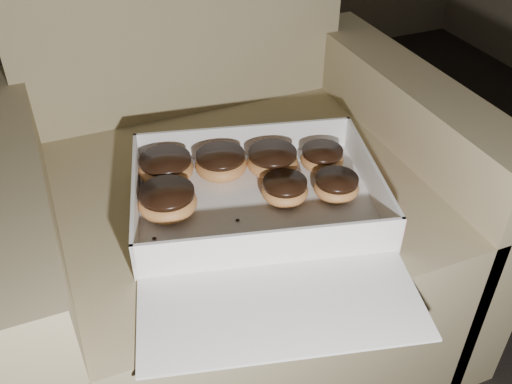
{
  "coord_description": "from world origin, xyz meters",
  "views": [
    {
      "loc": [
        0.16,
        0.13,
        1.04
      ],
      "look_at": [
        0.46,
        0.86,
        0.44
      ],
      "focal_mm": 40.0,
      "sensor_mm": 36.0,
      "label": 1
    }
  ],
  "objects": [
    {
      "name": "donut_b",
      "position": [
        0.6,
        0.82,
        0.44
      ],
      "size": [
        0.08,
        0.08,
        0.04
      ],
      "color": "#E49B4F",
      "rests_on": "bakery_box"
    },
    {
      "name": "donut_g",
      "position": [
        0.31,
        0.88,
        0.45
      ],
      "size": [
        0.1,
        0.1,
        0.05
      ],
      "color": "#E49B4F",
      "rests_on": "bakery_box"
    },
    {
      "name": "donut_c",
      "position": [
        0.51,
        0.84,
        0.44
      ],
      "size": [
        0.08,
        0.08,
        0.04
      ],
      "color": "#E49B4F",
      "rests_on": "bakery_box"
    },
    {
      "name": "donut_a",
      "position": [
        0.43,
        0.96,
        0.44
      ],
      "size": [
        0.1,
        0.1,
        0.05
      ],
      "color": "#E49B4F",
      "rests_on": "bakery_box"
    },
    {
      "name": "armchair",
      "position": [
        0.45,
        1.0,
        0.29
      ],
      "size": [
        0.88,
        0.74,
        0.92
      ],
      "color": "#90835B",
      "rests_on": "floor"
    },
    {
      "name": "donut_e",
      "position": [
        0.52,
        0.93,
        0.44
      ],
      "size": [
        0.1,
        0.1,
        0.05
      ],
      "color": "#E49B4F",
      "rests_on": "bakery_box"
    },
    {
      "name": "crumb_c",
      "position": [
        0.27,
        0.83,
        0.42
      ],
      "size": [
        0.01,
        0.01,
        0.0
      ],
      "primitive_type": "ellipsoid",
      "color": "black",
      "rests_on": "bakery_box"
    },
    {
      "name": "donut_d",
      "position": [
        0.33,
        0.98,
        0.45
      ],
      "size": [
        0.1,
        0.1,
        0.05
      ],
      "color": "#E49B4F",
      "rests_on": "bakery_box"
    },
    {
      "name": "bakery_box",
      "position": [
        0.45,
        0.82,
        0.42
      ],
      "size": [
        0.52,
        0.57,
        0.07
      ],
      "rotation": [
        0.0,
        0.0,
        -0.24
      ],
      "color": "white",
      "rests_on": "armchair"
    },
    {
      "name": "crumb_b",
      "position": [
        0.41,
        0.82,
        0.42
      ],
      "size": [
        0.01,
        0.01,
        0.0
      ],
      "primitive_type": "ellipsoid",
      "color": "black",
      "rests_on": "bakery_box"
    },
    {
      "name": "donut_f",
      "position": [
        0.61,
        0.91,
        0.44
      ],
      "size": [
        0.08,
        0.08,
        0.04
      ],
      "color": "#E49B4F",
      "rests_on": "bakery_box"
    },
    {
      "name": "crumb_a",
      "position": [
        0.36,
        0.77,
        0.42
      ],
      "size": [
        0.01,
        0.01,
        0.0
      ],
      "primitive_type": "ellipsoid",
      "color": "black",
      "rests_on": "bakery_box"
    }
  ]
}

